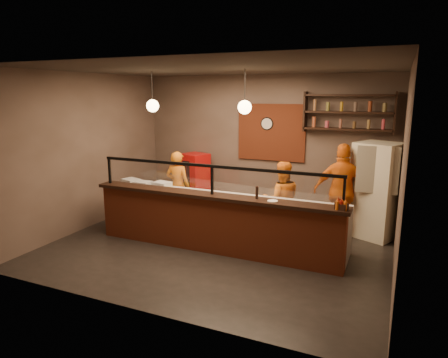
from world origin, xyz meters
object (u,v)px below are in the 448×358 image
at_px(wall_clock, 267,124).
at_px(fridge, 377,190).
at_px(pizza_dough, 270,202).
at_px(condiment_caddy, 342,206).
at_px(pepper_mill, 257,193).
at_px(red_cooler, 195,180).
at_px(cook_mid, 281,200).
at_px(cook_right, 342,191).
at_px(cook_left, 178,186).

relative_size(wall_clock, fridge, 0.16).
distance_m(pizza_dough, condiment_caddy, 1.37).
bearing_deg(condiment_caddy, pizza_dough, 159.18).
xyz_separation_m(pizza_dough, pepper_mill, (-0.12, -0.41, 0.26)).
height_order(pizza_dough, condiment_caddy, condiment_caddy).
bearing_deg(red_cooler, cook_mid, -6.85).
relative_size(cook_right, pepper_mill, 8.63).
relative_size(cook_mid, pizza_dough, 3.37).
bearing_deg(condiment_caddy, wall_clock, 126.78).
distance_m(cook_left, fridge, 4.13).
height_order(cook_mid, red_cooler, cook_mid).
xyz_separation_m(pizza_dough, condiment_caddy, (1.27, -0.48, 0.20)).
height_order(red_cooler, pizza_dough, red_cooler).
xyz_separation_m(cook_right, condiment_caddy, (0.21, -1.75, 0.18)).
bearing_deg(cook_mid, pepper_mill, 59.30).
relative_size(fridge, condiment_caddy, 10.78).
distance_m(wall_clock, pizza_dough, 2.74).
xyz_separation_m(cook_right, red_cooler, (-3.62, 0.75, -0.26)).
height_order(cook_left, cook_mid, cook_left).
bearing_deg(cook_right, pizza_dough, 40.75).
height_order(wall_clock, pizza_dough, wall_clock).
distance_m(cook_right, fridge, 0.67).
relative_size(cook_right, red_cooler, 1.39).
bearing_deg(pepper_mill, fridge, 47.72).
distance_m(cook_left, cook_right, 3.48).
height_order(fridge, condiment_caddy, fridge).
bearing_deg(pizza_dough, cook_mid, 90.04).
bearing_deg(wall_clock, condiment_caddy, -53.22).
height_order(cook_right, red_cooler, cook_right).
distance_m(wall_clock, cook_left, 2.51).
bearing_deg(cook_right, red_cooler, -20.98).
distance_m(cook_mid, condiment_caddy, 1.78).
distance_m(cook_left, cook_mid, 2.41).
relative_size(red_cooler, pizza_dough, 2.95).
xyz_separation_m(wall_clock, condiment_caddy, (2.10, -2.81, -0.99)).
bearing_deg(condiment_caddy, cook_mid, 136.57).
distance_m(cook_right, condiment_caddy, 1.77).
height_order(red_cooler, condiment_caddy, red_cooler).
xyz_separation_m(fridge, condiment_caddy, (-0.40, -2.04, 0.17)).
distance_m(red_cooler, condiment_caddy, 4.59).
bearing_deg(red_cooler, pizza_dough, -18.19).
bearing_deg(wall_clock, cook_left, -137.46).
relative_size(fridge, pizza_dough, 4.13).
xyz_separation_m(cook_mid, pepper_mill, (-0.12, -1.12, 0.40)).
bearing_deg(pepper_mill, cook_left, 150.44).
bearing_deg(cook_right, pepper_mill, 45.54).
bearing_deg(wall_clock, fridge, -17.08).
bearing_deg(cook_left, cook_right, -174.25).
bearing_deg(wall_clock, pepper_mill, -75.35).
distance_m(cook_left, pizza_dough, 2.56).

